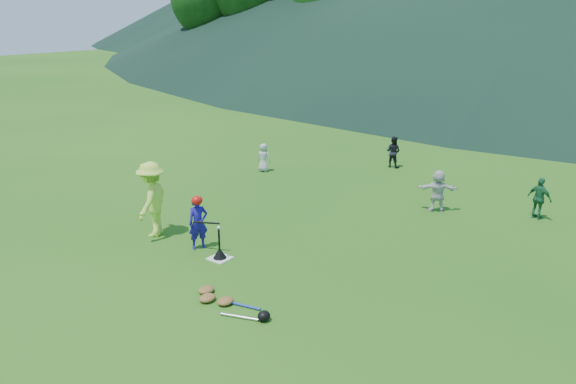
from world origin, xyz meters
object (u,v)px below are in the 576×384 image
Objects in this scene: home_plate at (220,258)px; batting_tee at (220,253)px; equipment_pile at (225,301)px; fielder_d at (438,191)px; fielder_c at (539,198)px; adult_coach at (152,199)px; fielder_b at (393,152)px; batter_child at (198,223)px; fielder_a at (264,158)px.

batting_tee is at bearing 0.00° from home_plate.
batting_tee reaches higher than equipment_pile.
fielder_d is at bearing 66.19° from batting_tee.
fielder_c is (4.92, 6.86, 0.55)m from home_plate.
adult_coach is at bearing 59.44° from fielder_c.
fielder_b is (1.78, 9.10, -0.37)m from adult_coach.
batter_child is at bearing 169.55° from home_plate.
home_plate is 2.04m from equipment_pile.
home_plate is 0.25× the size of equipment_pile.
adult_coach is (-1.44, -0.10, 0.30)m from batter_child.
batting_tee is at bearing 62.52° from adult_coach.
adult_coach reaches higher than fielder_c.
home_plate is 1.01m from batter_child.
fielder_c is (7.16, 6.82, -0.36)m from adult_coach.
fielder_a is 0.86× the size of fielder_c.
adult_coach reaches higher than batter_child.
fielder_c is at bearing -13.53° from batter_child.
adult_coach is 1.65× the size of fielder_c.
fielder_b is 10.73m from equipment_pile.
equipment_pile is at bearing 52.28° from fielder_d.
fielder_d reaches higher than fielder_a.
fielder_a is (-1.46, 5.97, -0.44)m from adult_coach.
home_plate is 8.46m from fielder_c.
adult_coach reaches higher than home_plate.
fielder_c is 1.64× the size of batting_tee.
adult_coach is at bearing 21.16° from fielder_d.
home_plate is at bearing -73.59° from batter_child.
fielder_b is at bearing 92.82° from home_plate.
batter_child is at bearing 169.55° from batting_tee.
fielder_a is 1.42× the size of batting_tee.
batter_child is 1.48m from adult_coach.
fielder_c reaches higher than batting_tee.
adult_coach is 9.89m from fielder_c.
batter_child is 6.55m from fielder_a.
fielder_b is (0.34, 8.99, -0.07)m from batter_child.
home_plate is at bearing 109.17° from fielder_a.
batter_child reaches higher than home_plate.
fielder_d is 7.34m from equipment_pile.
batter_child is at bearing 65.44° from fielder_c.
fielder_c is 8.45m from batting_tee.
home_plate is 0.47× the size of fielder_a.
equipment_pile is (5.17, -7.42, -0.42)m from fielder_a.
fielder_a is 8.66m from fielder_c.
batter_child is 1.29× the size of fielder_a.
home_plate is 0.12m from batting_tee.
fielder_d reaches higher than equipment_pile.
fielder_d reaches higher than fielder_b.
fielder_c reaches higher than home_plate.
fielder_a is 9.06m from equipment_pile.
fielder_d is at bearing 81.42° from equipment_pile.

